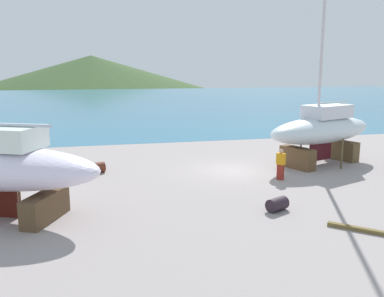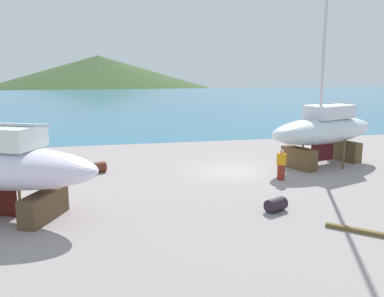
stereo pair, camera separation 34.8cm
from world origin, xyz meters
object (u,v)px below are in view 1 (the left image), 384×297
Objects in this scene: sailboat_far_slipway at (322,130)px; barrel_tipped_left at (277,204)px; worker at (281,164)px; barrel_tipped_center at (97,168)px.

sailboat_far_slipway reaches higher than barrel_tipped_left.
barrel_tipped_center is (-9.32, 3.69, -0.55)m from worker.
barrel_tipped_left is at bearing -157.49° from worker.
worker is at bearing -21.60° from barrel_tipped_center.
barrel_tipped_left is (-6.20, -7.29, -1.82)m from sailboat_far_slipway.
worker is at bearing 63.42° from barrel_tipped_left.
sailboat_far_slipway is 8.62× the size of worker.
worker is 10.04m from barrel_tipped_center.
barrel_tipped_center is at bearing 117.50° from worker.
sailboat_far_slipway is at bearing -5.13° from worker.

